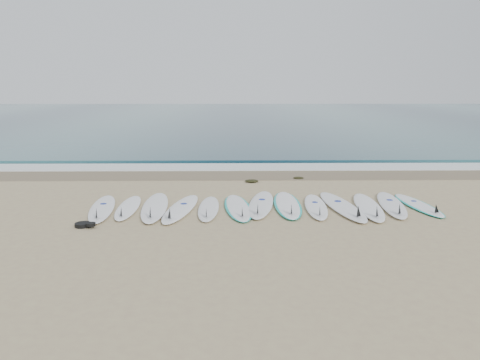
{
  "coord_description": "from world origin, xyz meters",
  "views": [
    {
      "loc": [
        -0.69,
        -10.84,
        2.91
      ],
      "look_at": [
        -0.52,
        1.37,
        0.4
      ],
      "focal_mm": 35.0,
      "sensor_mm": 36.0,
      "label": 1
    }
  ],
  "objects_px": {
    "surfboard_6": "(261,204)",
    "surfboard_12": "(419,205)",
    "surfboard_0": "(102,208)",
    "leash_coil": "(84,225)"
  },
  "relations": [
    {
      "from": "surfboard_12",
      "to": "surfboard_0",
      "type": "bearing_deg",
      "value": 176.54
    },
    {
      "from": "surfboard_0",
      "to": "surfboard_12",
      "type": "xyz_separation_m",
      "value": [
        7.57,
        0.27,
        -0.01
      ]
    },
    {
      "from": "surfboard_0",
      "to": "leash_coil",
      "type": "bearing_deg",
      "value": -99.15
    },
    {
      "from": "surfboard_6",
      "to": "surfboard_0",
      "type": "bearing_deg",
      "value": -167.09
    },
    {
      "from": "surfboard_12",
      "to": "leash_coil",
      "type": "distance_m",
      "value": 7.73
    },
    {
      "from": "surfboard_6",
      "to": "surfboard_12",
      "type": "relative_size",
      "value": 1.19
    },
    {
      "from": "surfboard_6",
      "to": "leash_coil",
      "type": "distance_m",
      "value": 4.08
    },
    {
      "from": "surfboard_0",
      "to": "surfboard_12",
      "type": "relative_size",
      "value": 1.13
    },
    {
      "from": "surfboard_0",
      "to": "surfboard_12",
      "type": "height_order",
      "value": "surfboard_0"
    },
    {
      "from": "surfboard_0",
      "to": "leash_coil",
      "type": "relative_size",
      "value": 5.78
    }
  ]
}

